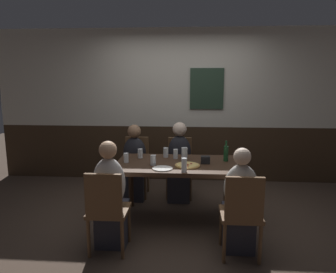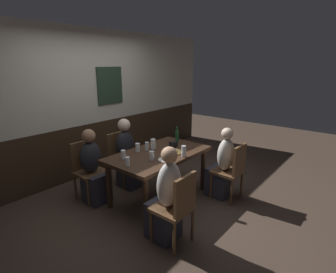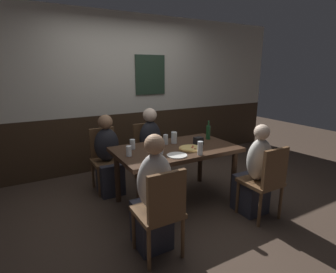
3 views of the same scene
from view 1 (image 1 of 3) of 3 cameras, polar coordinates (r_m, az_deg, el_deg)
name	(u,v)px [view 1 (image 1 of 3)]	position (r m, az deg, el deg)	size (l,w,h in m)	color
ground_plane	(177,219)	(4.20, 1.62, -14.56)	(12.00, 12.00, 0.00)	#423328
wall_back	(182,106)	(5.47, 2.49, 5.49)	(6.40, 0.13, 2.60)	#332316
dining_table	(177,170)	(3.96, 1.67, -5.96)	(1.52, 0.89, 0.74)	#382316
chair_right_near	(242,211)	(3.24, 13.16, -13.01)	(0.40, 0.40, 0.88)	brown
chair_mid_far	(180,163)	(4.83, 2.11, -4.88)	(0.40, 0.40, 0.88)	brown
chair_left_near	(107,207)	(3.31, -10.96, -12.44)	(0.40, 0.40, 0.88)	brown
chair_left_far	(136,163)	(4.90, -5.75, -4.71)	(0.40, 0.40, 0.88)	brown
person_right_near	(239,208)	(3.41, 12.71, -12.49)	(0.34, 0.37, 1.10)	#2D2D38
person_mid_far	(179,167)	(4.68, 2.03, -5.51)	(0.34, 0.37, 1.15)	#2D2D38
person_left_near	(111,202)	(3.46, -10.24, -11.61)	(0.34, 0.37, 1.15)	#2D2D38
person_left_far	(134,168)	(4.76, -6.08, -5.58)	(0.34, 0.37, 1.10)	#2D2D38
pizza	(187,165)	(3.79, 3.50, -5.21)	(0.30, 0.30, 0.03)	tan
pint_glass_stout	(166,153)	(4.20, -0.40, -3.01)	(0.07, 0.07, 0.13)	silver
pint_glass_pale	(175,155)	(4.13, 1.36, -3.27)	(0.06, 0.06, 0.13)	silver
tumbler_water	(140,154)	(4.18, -5.03, -3.16)	(0.07, 0.07, 0.12)	silver
highball_clear	(153,161)	(3.83, -2.69, -4.39)	(0.07, 0.07, 0.12)	silver
beer_glass_half	(126,158)	(3.98, -7.55, -3.92)	(0.06, 0.06, 0.12)	silver
pint_glass_amber	(184,154)	(4.10, 2.98, -3.18)	(0.08, 0.08, 0.15)	silver
tumbler_short	(184,166)	(3.55, 2.91, -5.33)	(0.06, 0.06, 0.16)	silver
beer_bottle_green	(226,153)	(4.07, 10.40, -2.94)	(0.06, 0.06, 0.26)	#194723
plate_white_large	(162,169)	(3.67, -1.00, -5.79)	(0.24, 0.24, 0.01)	white
condiment_caddy	(205,160)	(3.93, 6.74, -4.18)	(0.11, 0.09, 0.09)	black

